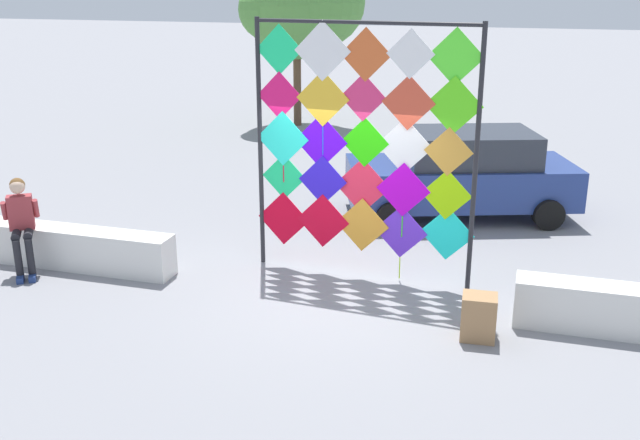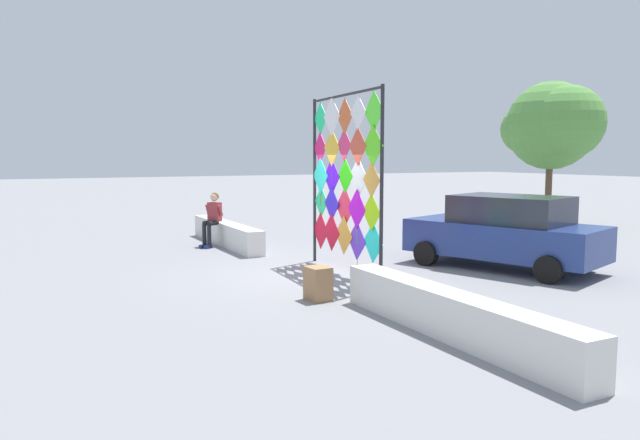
# 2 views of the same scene
# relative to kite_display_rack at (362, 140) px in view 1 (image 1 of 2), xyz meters

# --- Properties ---
(ground) EXTENTS (120.00, 120.00, 0.00)m
(ground) POSITION_rel_kite_display_rack_xyz_m (-0.20, -0.65, -2.09)
(ground) COLOR gray
(plaza_ledge_left) EXTENTS (4.72, 0.47, 0.63)m
(plaza_ledge_left) POSITION_rel_kite_display_rack_xyz_m (-5.06, -0.93, -1.78)
(plaza_ledge_left) COLOR silver
(plaza_ledge_left) RESTS_ON ground
(kite_display_rack) EXTENTS (3.35, 0.30, 3.77)m
(kite_display_rack) POSITION_rel_kite_display_rack_xyz_m (0.00, 0.00, 0.00)
(kite_display_rack) COLOR #232328
(kite_display_rack) RESTS_ON ground
(seated_vendor) EXTENTS (0.66, 0.72, 1.48)m
(seated_vendor) POSITION_rel_kite_display_rack_xyz_m (-4.89, -1.36, -1.23)
(seated_vendor) COLOR black
(seated_vendor) RESTS_ON ground
(parked_car) EXTENTS (4.52, 3.06, 1.62)m
(parked_car) POSITION_rel_kite_display_rack_xyz_m (1.14, 3.44, -1.27)
(parked_car) COLOR navy
(parked_car) RESTS_ON ground
(cardboard_box_large) EXTENTS (0.45, 0.39, 0.58)m
(cardboard_box_large) POSITION_rel_kite_display_rack_xyz_m (1.90, -1.57, -1.80)
(cardboard_box_large) COLOR #9E754C
(cardboard_box_large) RESTS_ON ground
(tree_palm_like) EXTENTS (3.60, 3.14, 5.12)m
(tree_palm_like) POSITION_rel_kite_display_rack_xyz_m (-4.38, 10.95, 1.50)
(tree_palm_like) COLOR brown
(tree_palm_like) RESTS_ON ground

